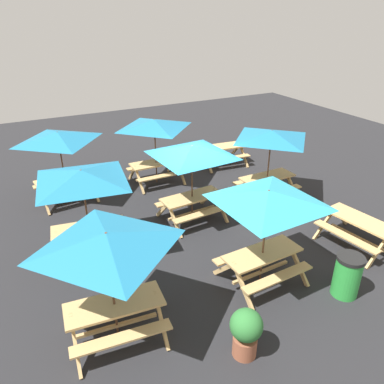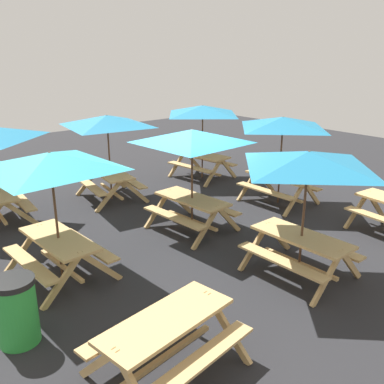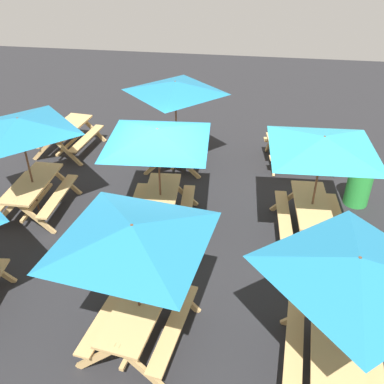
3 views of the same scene
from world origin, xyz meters
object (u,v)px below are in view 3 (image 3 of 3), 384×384
picnic_table_7 (300,145)px  picnic_table_8 (355,276)px  trash_bin_green (359,185)px  picnic_table_1 (322,151)px  picnic_table_2 (158,143)px  picnic_table_4 (133,243)px  picnic_table_5 (175,93)px  picnic_table_3 (20,132)px  picnic_table_0 (68,132)px

picnic_table_7 → picnic_table_8: size_ratio=0.84×
picnic_table_7 → trash_bin_green: trash_bin_green is taller
picnic_table_1 → picnic_table_7: (3.14, 0.02, -1.43)m
trash_bin_green → picnic_table_2: bearing=108.7°
picnic_table_4 → picnic_table_8: same height
trash_bin_green → picnic_table_5: bearing=73.5°
picnic_table_3 → picnic_table_4: bearing=-134.3°
picnic_table_2 → trash_bin_green: size_ratio=2.88×
picnic_table_5 → picnic_table_8: (-6.10, -3.40, 0.00)m
picnic_table_4 → trash_bin_green: 6.27m
picnic_table_3 → picnic_table_8: (-3.36, -6.18, 0.00)m
picnic_table_7 → trash_bin_green: 2.17m
picnic_table_3 → picnic_table_7: 7.03m
picnic_table_2 → picnic_table_3: same height
picnic_table_0 → picnic_table_1: size_ratio=0.68×
picnic_table_7 → picnic_table_5: bearing=-0.3°
picnic_table_4 → picnic_table_5: 5.91m
picnic_table_5 → picnic_table_7: (0.44, -3.32, -1.43)m
picnic_table_2 → picnic_table_4: same height
picnic_table_3 → picnic_table_5: bearing=-45.8°
picnic_table_4 → picnic_table_8: size_ratio=1.20×
picnic_table_3 → picnic_table_7: bearing=-62.9°
picnic_table_3 → trash_bin_green: size_ratio=2.38×
picnic_table_4 → picnic_table_8: (-0.22, -2.91, 0.00)m
picnic_table_5 → picnic_table_7: size_ratio=1.19×
picnic_table_8 → trash_bin_green: picnic_table_8 is taller
picnic_table_0 → picnic_table_1: (-2.95, -6.54, 1.43)m
picnic_table_4 → picnic_table_8: bearing=-86.0°
picnic_table_0 → picnic_table_3: picnic_table_3 is taller
picnic_table_2 → picnic_table_4: size_ratio=1.01×
picnic_table_5 → picnic_table_7: bearing=-83.4°
picnic_table_3 → picnic_table_8: same height
picnic_table_2 → picnic_table_0: bearing=43.5°
picnic_table_4 → trash_bin_green: picnic_table_4 is taller
picnic_table_4 → picnic_table_0: bearing=39.3°
picnic_table_0 → picnic_table_2: picnic_table_2 is taller
picnic_table_3 → picnic_table_8: 7.03m
picnic_table_3 → picnic_table_8: size_ratio=1.00×
picnic_table_1 → picnic_table_2: 3.18m
picnic_table_2 → picnic_table_8: bearing=-139.3°
picnic_table_3 → trash_bin_green: picnic_table_3 is taller
picnic_table_7 → trash_bin_green: bearing=117.0°
picnic_table_3 → picnic_table_5: same height
picnic_table_0 → trash_bin_green: 7.92m
trash_bin_green → picnic_table_0: bearing=78.3°
picnic_table_1 → picnic_table_4: 4.28m
picnic_table_0 → picnic_table_7: bearing=-82.6°
picnic_table_2 → picnic_table_5: 2.84m
picnic_table_1 → picnic_table_7: bearing=-2.3°
picnic_table_1 → picnic_table_8: (-3.40, -0.05, 0.00)m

